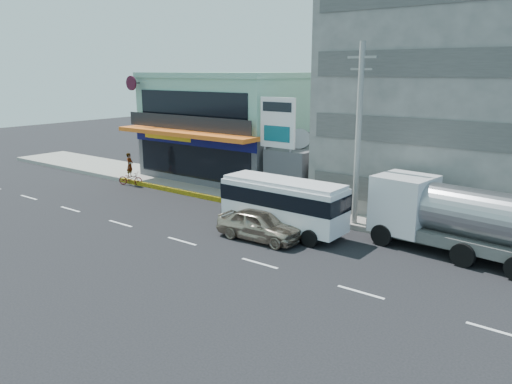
# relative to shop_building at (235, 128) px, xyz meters

# --- Properties ---
(ground) EXTENTS (120.00, 120.00, 0.00)m
(ground) POSITION_rel_shop_building_xyz_m (8.00, -13.95, -4.00)
(ground) COLOR black
(ground) RESTS_ON ground
(sidewalk) EXTENTS (70.00, 5.00, 0.30)m
(sidewalk) POSITION_rel_shop_building_xyz_m (13.00, -4.45, -3.85)
(sidewalk) COLOR gray
(sidewalk) RESTS_ON ground
(shop_building) EXTENTS (12.40, 11.70, 8.00)m
(shop_building) POSITION_rel_shop_building_xyz_m (0.00, 0.00, 0.00)
(shop_building) COLOR #3F4044
(shop_building) RESTS_ON ground
(concrete_building) EXTENTS (16.00, 12.00, 14.00)m
(concrete_building) POSITION_rel_shop_building_xyz_m (18.00, 1.05, 3.00)
(concrete_building) COLOR gray
(concrete_building) RESTS_ON ground
(gap_structure) EXTENTS (3.00, 6.00, 3.50)m
(gap_structure) POSITION_rel_shop_building_xyz_m (8.00, -1.95, -2.25)
(gap_structure) COLOR #3F4044
(gap_structure) RESTS_ON ground
(satellite_dish) EXTENTS (1.50, 1.50, 0.15)m
(satellite_dish) POSITION_rel_shop_building_xyz_m (8.00, -2.95, -0.42)
(satellite_dish) COLOR slate
(satellite_dish) RESTS_ON gap_structure
(billboard) EXTENTS (2.60, 0.18, 6.90)m
(billboard) POSITION_rel_shop_building_xyz_m (7.50, -4.75, 0.93)
(billboard) COLOR gray
(billboard) RESTS_ON ground
(utility_pole_near) EXTENTS (1.60, 0.30, 10.00)m
(utility_pole_near) POSITION_rel_shop_building_xyz_m (14.00, -6.55, 1.15)
(utility_pole_near) COLOR #999993
(utility_pole_near) RESTS_ON ground
(minibus) EXTENTS (6.95, 2.45, 2.91)m
(minibus) POSITION_rel_shop_building_xyz_m (11.29, -9.59, -2.26)
(minibus) COLOR white
(minibus) RESTS_ON ground
(sedan) EXTENTS (4.71, 2.07, 1.58)m
(sedan) POSITION_rel_shop_building_xyz_m (11.00, -11.32, -3.21)
(sedan) COLOR tan
(sedan) RESTS_ON ground
(tanker_truck) EXTENTS (8.95, 3.64, 3.44)m
(tanker_truck) POSITION_rel_shop_building_xyz_m (19.63, -7.40, -2.15)
(tanker_truck) COLOR silver
(tanker_truck) RESTS_ON ground
(motorcycle_rider) EXTENTS (2.04, 1.40, 2.47)m
(motorcycle_rider) POSITION_rel_shop_building_xyz_m (-4.49, -7.15, -3.18)
(motorcycle_rider) COLOR #4D0B0C
(motorcycle_rider) RESTS_ON ground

